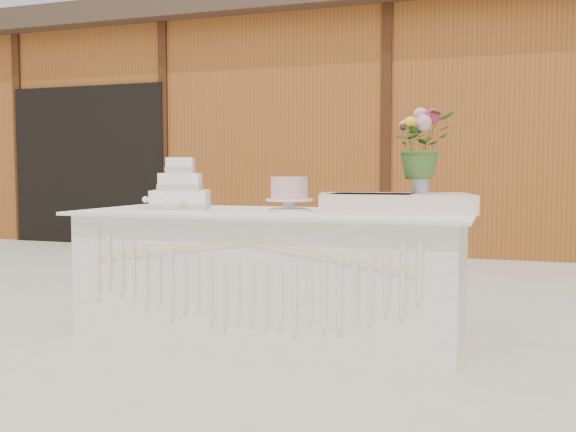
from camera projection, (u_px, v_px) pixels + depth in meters
The scene contains 9 objects.
ground at pixel (273, 334), 3.99m from camera, with size 80.00×80.00×0.00m, color beige.
barn at pixel (409, 127), 9.54m from camera, with size 12.60×4.60×3.30m.
cake_table at pixel (272, 273), 3.96m from camera, with size 2.40×1.00×0.77m.
wedding_cake at pixel (181, 192), 4.16m from camera, with size 0.47×0.47×0.33m.
pink_cake_stand at pixel (289, 192), 3.95m from camera, with size 0.29×0.29×0.21m.
satin_runner at pixel (395, 203), 3.81m from camera, with size 0.89×0.51×0.11m, color beige.
flower_vase at pixel (420, 182), 3.79m from camera, with size 0.10×0.10×0.14m, color #BABBBF.
bouquet at pixel (421, 137), 3.77m from camera, with size 0.35×0.31×0.39m, color #3B6126.
loose_flowers at pixel (146, 206), 4.38m from camera, with size 0.13×0.31×0.02m, color pink, non-canonical shape.
Camera 1 is at (1.34, -3.69, 1.01)m, focal length 40.00 mm.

